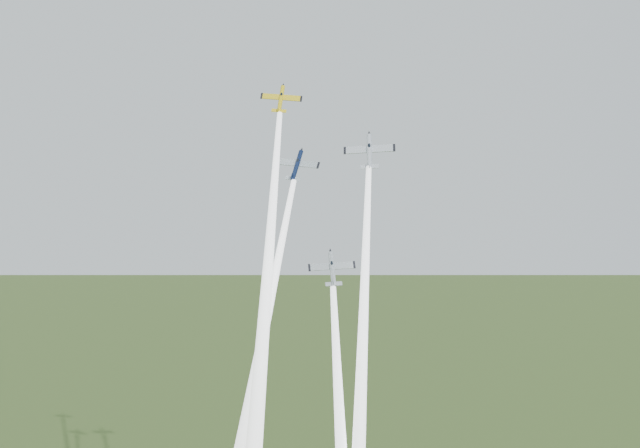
{
  "coord_description": "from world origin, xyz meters",
  "views": [
    {
      "loc": [
        15.32,
        -136.57,
        96.29
      ],
      "look_at": [
        0.0,
        -6.0,
        92.0
      ],
      "focal_mm": 45.0,
      "sensor_mm": 36.0,
      "label": 1
    }
  ],
  "objects": [
    {
      "name": "plane_yellow",
      "position": [
        -8.13,
        3.9,
        113.78
      ],
      "size": [
        7.78,
        5.34,
        7.41
      ],
      "primitive_type": null,
      "rotation": [
        1.0,
        0.08,
        0.05
      ],
      "color": "yellow"
    },
    {
      "name": "smoke_trail_yellow",
      "position": [
        -7.18,
        -14.43,
        85.06
      ],
      "size": [
        4.26,
        35.38,
        53.36
      ],
      "primitive_type": null,
      "rotation": [
        -0.57,
        0.0,
        0.05
      ],
      "color": "white"
    },
    {
      "name": "plane_navy",
      "position": [
        -4.85,
        0.96,
        101.94
      ],
      "size": [
        9.05,
        6.25,
        7.91
      ],
      "primitive_type": null,
      "rotation": [
        1.0,
        0.11,
        -0.16
      ],
      "color": "#0C1735"
    },
    {
      "name": "smoke_trail_navy",
      "position": [
        -8.09,
        -18.64,
        70.85
      ],
      "size": [
        8.64,
        38.21,
        58.09
      ],
      "primitive_type": null,
      "rotation": [
        -0.57,
        0.0,
        -0.16
      ],
      "color": "white"
    },
    {
      "name": "plane_silver_right",
      "position": [
        7.81,
        -0.9,
        104.15
      ],
      "size": [
        9.2,
        5.89,
        8.52
      ],
      "primitive_type": null,
      "rotation": [
        1.0,
        -0.05,
        0.0
      ],
      "color": "silver"
    },
    {
      "name": "smoke_trail_silver_right",
      "position": [
        7.91,
        -22.35,
        70.57
      ],
      "size": [
        2.62,
        41.51,
        63.07
      ],
      "primitive_type": null,
      "rotation": [
        -0.57,
        0.0,
        0.0
      ],
      "color": "white"
    },
    {
      "name": "plane_silver_low",
      "position": [
        2.69,
        -12.58,
        85.25
      ],
      "size": [
        8.5,
        6.15,
        7.25
      ],
      "primitive_type": null,
      "rotation": [
        1.0,
        -0.06,
        0.18
      ],
      "color": "#A4ACB2"
    }
  ]
}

